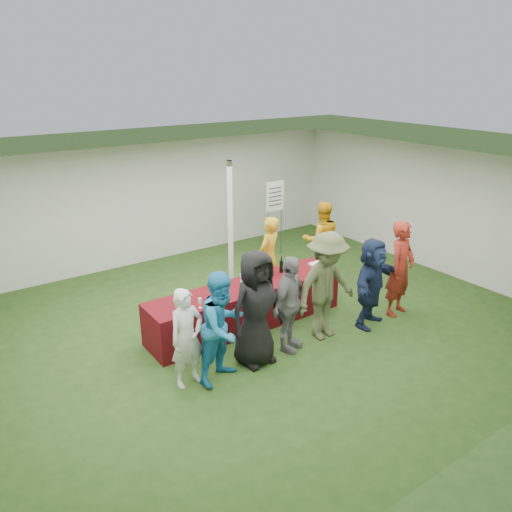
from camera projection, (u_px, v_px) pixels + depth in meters
ground at (245, 328)px, 8.68m from camera, size 60.00×60.00×0.00m
tent at (231, 232)px, 9.39m from camera, size 10.00×10.00×10.00m
serving_table at (247, 305)px, 8.69m from camera, size 3.60×0.80×0.75m
wine_bottles at (268, 269)px, 8.92m from camera, size 0.65×0.15×0.32m
wine_glasses at (209, 298)px, 7.84m from camera, size 1.20×0.13×0.16m
water_bottle at (242, 279)px, 8.56m from camera, size 0.07×0.07×0.23m
bar_towel at (316, 264)px, 9.46m from camera, size 0.25×0.18×0.03m
dump_bucket at (327, 264)px, 9.24m from camera, size 0.23×0.23×0.18m
wine_list_sign at (275, 202)px, 11.63m from camera, size 0.50×0.03×1.80m
staff_pourer at (269, 258)px, 9.63m from camera, size 0.70×0.60×1.63m
staff_back at (321, 240)px, 10.57m from camera, size 1.01×0.93×1.66m
customer_0 at (187, 338)px, 6.94m from camera, size 0.58×0.42×1.47m
customer_1 at (223, 327)px, 7.02m from camera, size 0.97×0.85×1.67m
customer_2 at (256, 308)px, 7.40m from camera, size 0.92×0.63×1.81m
customer_3 at (289, 304)px, 7.79m from camera, size 1.01×0.72×1.58m
customer_4 at (326, 286)px, 8.12m from camera, size 1.22×0.73×1.84m
customer_5 at (371, 283)px, 8.56m from camera, size 1.55×0.93×1.59m
customer_6 at (401, 269)px, 8.93m from camera, size 0.73×0.56×1.77m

